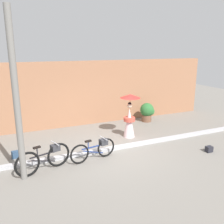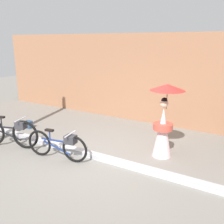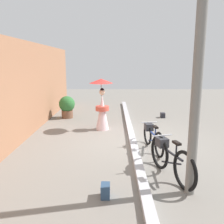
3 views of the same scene
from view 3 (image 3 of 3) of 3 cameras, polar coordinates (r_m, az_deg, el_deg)
name	(u,v)px [view 3 (image 3 of 3)]	position (r m, az deg, el deg)	size (l,w,h in m)	color
ground_plane	(132,141)	(7.74, 4.75, -6.76)	(30.00, 30.00, 0.00)	gray
building_wall	(15,92)	(7.97, -21.73, 4.44)	(14.00, 0.40, 3.11)	#9E6B4C
sidewalk_curb	(132,139)	(7.72, 4.76, -6.34)	(14.00, 0.20, 0.12)	#B2B2B7
bicycle_near_officer	(170,158)	(5.42, 13.36, -10.39)	(1.76, 0.66, 0.87)	black
bicycle_far_side	(152,136)	(6.97, 9.38, -5.62)	(1.68, 0.48, 0.75)	black
person_with_parasol	(102,104)	(8.83, -2.35, 1.94)	(0.85, 0.85, 1.85)	silver
potted_plant_by_door	(67,106)	(10.95, -10.39, 1.41)	(0.71, 0.70, 0.97)	brown
backpack_on_pavement	(106,190)	(4.68, -1.49, -17.86)	(0.25, 0.16, 0.25)	navy
backpack_spare	(163,115)	(11.10, 11.79, -0.72)	(0.24, 0.19, 0.21)	#26262D
utility_pole	(198,64)	(4.47, 19.52, 10.53)	(0.18, 0.18, 4.80)	slate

